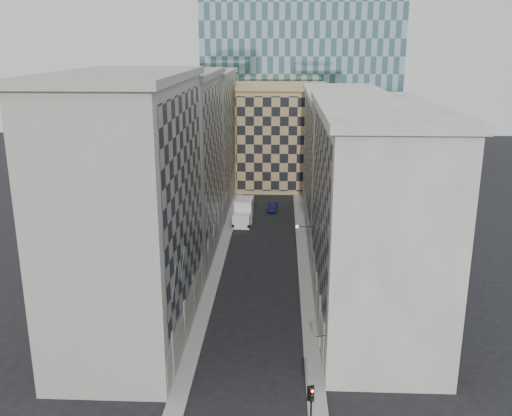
% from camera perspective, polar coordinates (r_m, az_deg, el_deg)
% --- Properties ---
extents(ground, '(260.00, 260.00, 0.00)m').
position_cam_1_polar(ground, '(45.02, -0.93, -19.05)').
color(ground, black).
rests_on(ground, ground).
extents(sidewalk_west, '(1.50, 100.00, 0.15)m').
position_cam_1_polar(sidewalk_west, '(71.94, -3.65, -4.91)').
color(sidewalk_west, gray).
rests_on(sidewalk_west, ground).
extents(sidewalk_east, '(1.50, 100.00, 0.15)m').
position_cam_1_polar(sidewalk_east, '(71.59, 4.77, -5.04)').
color(sidewalk_east, gray).
rests_on(sidewalk_east, ground).
extents(bldg_left_a, '(10.80, 22.80, 23.70)m').
position_cam_1_polar(bldg_left_a, '(51.47, -12.41, -0.14)').
color(bldg_left_a, '#A4A093').
rests_on(bldg_left_a, ground).
extents(bldg_left_b, '(10.80, 22.80, 22.70)m').
position_cam_1_polar(bldg_left_b, '(72.42, -8.00, 4.40)').
color(bldg_left_b, gray).
rests_on(bldg_left_b, ground).
extents(bldg_left_c, '(10.80, 22.80, 21.70)m').
position_cam_1_polar(bldg_left_c, '(93.85, -5.57, 6.87)').
color(bldg_left_c, '#A4A093').
rests_on(bldg_left_c, ground).
extents(bldg_right_a, '(10.80, 26.80, 20.70)m').
position_cam_1_polar(bldg_right_a, '(54.66, 11.46, -0.76)').
color(bldg_right_a, '#A9A39A').
rests_on(bldg_right_a, ground).
extents(bldg_right_b, '(10.80, 28.80, 19.70)m').
position_cam_1_polar(bldg_right_b, '(80.75, 8.66, 4.53)').
color(bldg_right_b, '#A9A39A').
rests_on(bldg_right_b, ground).
extents(tan_block, '(16.80, 14.80, 18.80)m').
position_cam_1_polar(tan_block, '(105.86, 2.41, 7.24)').
color(tan_block, tan).
rests_on(tan_block, ground).
extents(church_tower, '(7.20, 7.20, 51.50)m').
position_cam_1_polar(church_tower, '(118.68, 1.55, 16.71)').
color(church_tower, '#2D2723').
rests_on(church_tower, ground).
extents(flagpoles_left, '(0.10, 6.33, 2.33)m').
position_cam_1_polar(flagpoles_left, '(47.04, -7.76, -6.42)').
color(flagpoles_left, gray).
rests_on(flagpoles_left, ground).
extents(bracket_lamp, '(1.98, 0.36, 0.36)m').
position_cam_1_polar(bracket_lamp, '(63.85, 4.30, -1.87)').
color(bracket_lamp, black).
rests_on(bracket_lamp, ground).
extents(traffic_light, '(0.49, 0.49, 4.00)m').
position_cam_1_polar(traffic_light, '(40.22, 5.54, -18.72)').
color(traffic_light, black).
rests_on(traffic_light, sidewalk_east).
extents(box_truck, '(2.92, 6.47, 3.48)m').
position_cam_1_polar(box_truck, '(85.07, -1.25, -0.48)').
color(box_truck, white).
rests_on(box_truck, ground).
extents(dark_car, '(1.69, 4.07, 1.31)m').
position_cam_1_polar(dark_car, '(91.15, 1.65, 0.10)').
color(dark_car, '#0E1235').
rests_on(dark_car, ground).
extents(shop_sign, '(0.76, 0.67, 0.75)m').
position_cam_1_polar(shop_sign, '(45.55, 6.29, -13.00)').
color(shop_sign, black).
rests_on(shop_sign, ground).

